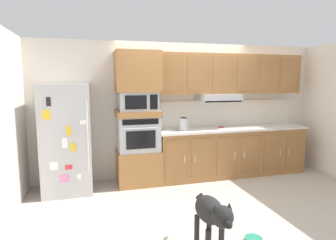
{
  "coord_description": "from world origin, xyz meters",
  "views": [
    {
      "loc": [
        -1.71,
        -4.16,
        1.82
      ],
      "look_at": [
        -0.56,
        0.05,
        1.21
      ],
      "focal_mm": 30.91,
      "sensor_mm": 36.0,
      "label": 1
    }
  ],
  "objects_px": {
    "microwave": "(138,101)",
    "electric_kettle": "(183,124)",
    "refrigerator": "(67,139)",
    "dog": "(212,213)",
    "built_in_oven": "(138,133)",
    "dog_food_bowl": "(253,240)",
    "screwdriver": "(221,127)"
  },
  "relations": [
    {
      "from": "microwave",
      "to": "dog_food_bowl",
      "type": "distance_m",
      "value": 2.81
    },
    {
      "from": "dog_food_bowl",
      "to": "microwave",
      "type": "bearing_deg",
      "value": 112.45
    },
    {
      "from": "screwdriver",
      "to": "dog_food_bowl",
      "type": "xyz_separation_m",
      "value": [
        -0.68,
        -2.28,
        -0.9
      ]
    },
    {
      "from": "dog",
      "to": "dog_food_bowl",
      "type": "distance_m",
      "value": 0.7
    },
    {
      "from": "screwdriver",
      "to": "dog",
      "type": "relative_size",
      "value": 0.19
    },
    {
      "from": "microwave",
      "to": "electric_kettle",
      "type": "height_order",
      "value": "microwave"
    },
    {
      "from": "dog",
      "to": "built_in_oven",
      "type": "bearing_deg",
      "value": -170.27
    },
    {
      "from": "built_in_oven",
      "to": "dog_food_bowl",
      "type": "bearing_deg",
      "value": -67.55
    },
    {
      "from": "screwdriver",
      "to": "dog_food_bowl",
      "type": "bearing_deg",
      "value": -106.5
    },
    {
      "from": "refrigerator",
      "to": "electric_kettle",
      "type": "bearing_deg",
      "value": 0.59
    },
    {
      "from": "refrigerator",
      "to": "microwave",
      "type": "height_order",
      "value": "refrigerator"
    },
    {
      "from": "refrigerator",
      "to": "electric_kettle",
      "type": "relative_size",
      "value": 7.33
    },
    {
      "from": "built_in_oven",
      "to": "screwdriver",
      "type": "distance_m",
      "value": 1.6
    },
    {
      "from": "dog_food_bowl",
      "to": "built_in_oven",
      "type": "bearing_deg",
      "value": 112.45
    },
    {
      "from": "refrigerator",
      "to": "dog",
      "type": "xyz_separation_m",
      "value": [
        1.55,
        -2.25,
        -0.42
      ]
    },
    {
      "from": "refrigerator",
      "to": "screwdriver",
      "type": "xyz_separation_m",
      "value": [
        2.78,
        0.11,
        0.05
      ]
    },
    {
      "from": "microwave",
      "to": "refrigerator",
      "type": "bearing_deg",
      "value": -176.7
    },
    {
      "from": "dog_food_bowl",
      "to": "dog",
      "type": "bearing_deg",
      "value": -172.23
    },
    {
      "from": "refrigerator",
      "to": "dog",
      "type": "relative_size",
      "value": 2.05
    },
    {
      "from": "built_in_oven",
      "to": "electric_kettle",
      "type": "distance_m",
      "value": 0.83
    },
    {
      "from": "built_in_oven",
      "to": "dog",
      "type": "xyz_separation_m",
      "value": [
        0.37,
        -2.31,
        -0.44
      ]
    },
    {
      "from": "built_in_oven",
      "to": "dog_food_bowl",
      "type": "height_order",
      "value": "built_in_oven"
    },
    {
      "from": "screwdriver",
      "to": "dog_food_bowl",
      "type": "height_order",
      "value": "screwdriver"
    },
    {
      "from": "built_in_oven",
      "to": "electric_kettle",
      "type": "height_order",
      "value": "built_in_oven"
    },
    {
      "from": "dog",
      "to": "screwdriver",
      "type": "bearing_deg",
      "value": 153.05
    },
    {
      "from": "electric_kettle",
      "to": "dog_food_bowl",
      "type": "distance_m",
      "value": 2.41
    },
    {
      "from": "refrigerator",
      "to": "microwave",
      "type": "bearing_deg",
      "value": 3.3
    },
    {
      "from": "electric_kettle",
      "to": "dog",
      "type": "xyz_separation_m",
      "value": [
        -0.44,
        -2.27,
        -0.58
      ]
    },
    {
      "from": "built_in_oven",
      "to": "electric_kettle",
      "type": "xyz_separation_m",
      "value": [
        0.82,
        -0.05,
        0.13
      ]
    },
    {
      "from": "microwave",
      "to": "dog_food_bowl",
      "type": "bearing_deg",
      "value": -67.55
    },
    {
      "from": "dog",
      "to": "electric_kettle",
      "type": "bearing_deg",
      "value": 169.51
    },
    {
      "from": "microwave",
      "to": "dog",
      "type": "xyz_separation_m",
      "value": [
        0.37,
        -2.31,
        -1.0
      ]
    }
  ]
}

